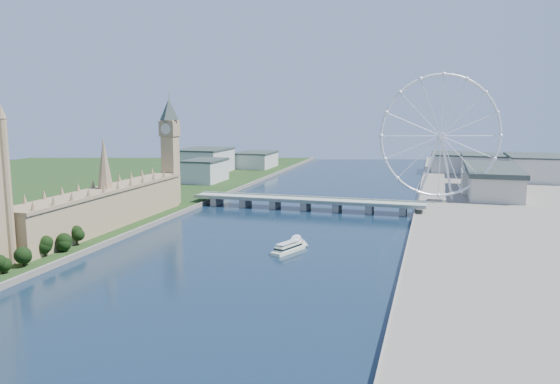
% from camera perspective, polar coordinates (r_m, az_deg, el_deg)
% --- Properties ---
extents(ground, '(2000.00, 2000.00, 0.00)m').
position_cam_1_polar(ground, '(244.87, -14.42, -14.40)').
color(ground, '#15293C').
rests_on(ground, ground).
extents(parliament_range, '(24.00, 200.00, 70.00)m').
position_cam_1_polar(parliament_range, '(444.41, -17.67, -1.52)').
color(parliament_range, tan).
rests_on(parliament_range, ground).
extents(big_ben, '(20.02, 20.02, 110.00)m').
position_cam_1_polar(big_ben, '(531.37, -11.44, 5.59)').
color(big_ben, tan).
rests_on(big_ben, ground).
extents(westminster_bridge, '(220.00, 22.00, 9.50)m').
position_cam_1_polar(westminster_bridge, '(514.08, 2.70, -1.08)').
color(westminster_bridge, gray).
rests_on(westminster_bridge, ground).
extents(london_eye, '(113.60, 39.12, 124.30)m').
position_cam_1_polar(london_eye, '(548.38, 16.47, 5.60)').
color(london_eye, silver).
rests_on(london_eye, ground).
extents(county_hall, '(54.00, 144.00, 35.00)m').
position_cam_1_polar(county_hall, '(632.55, 21.16, -0.40)').
color(county_hall, beige).
rests_on(county_hall, ground).
extents(city_skyline, '(505.00, 280.00, 32.00)m').
position_cam_1_polar(city_skyline, '(760.76, 10.16, 2.83)').
color(city_skyline, beige).
rests_on(city_skyline, ground).
extents(tour_boat_near, '(9.87, 28.40, 6.13)m').
position_cam_1_polar(tour_boat_near, '(380.44, 1.60, -5.67)').
color(tour_boat_near, white).
rests_on(tour_boat_near, ground).
extents(tour_boat_far, '(19.33, 33.03, 7.14)m').
position_cam_1_polar(tour_boat_far, '(365.37, 0.87, -6.28)').
color(tour_boat_far, beige).
rests_on(tour_boat_far, ground).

